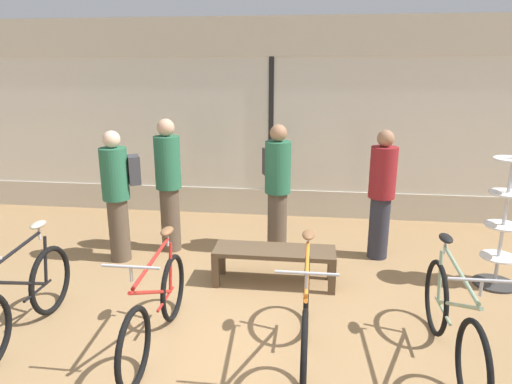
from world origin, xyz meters
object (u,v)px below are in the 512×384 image
(accessory_rack, at_px, (502,232))
(customer_near_bench, at_px, (118,192))
(bicycle_far_right, at_px, (452,323))
(customer_near_rack, at_px, (277,185))
(customer_mid_floor, at_px, (382,192))
(display_bench, at_px, (274,255))
(bicycle_far_left, at_px, (21,301))
(bicycle_left, at_px, (156,309))
(bicycle_right, at_px, (305,318))
(customer_by_window, at_px, (169,183))

(accessory_rack, height_order, customer_near_bench, customer_near_bench)
(bicycle_far_right, height_order, customer_near_bench, customer_near_bench)
(customer_near_rack, relative_size, customer_mid_floor, 1.03)
(accessory_rack, bearing_deg, display_bench, -173.74)
(bicycle_far_left, relative_size, bicycle_left, 1.01)
(bicycle_left, xyz_separation_m, bicycle_right, (1.33, -0.03, 0.03))
(accessory_rack, height_order, customer_by_window, customer_by_window)
(display_bench, relative_size, customer_by_window, 0.77)
(bicycle_far_left, xyz_separation_m, accessory_rack, (4.78, 1.68, 0.27))
(accessory_rack, bearing_deg, bicycle_far_right, -120.90)
(customer_near_rack, height_order, customer_mid_floor, customer_near_rack)
(bicycle_left, relative_size, display_bench, 1.21)
(bicycle_far_left, distance_m, bicycle_left, 1.28)
(customer_near_rack, bearing_deg, customer_near_bench, -166.05)
(bicycle_left, height_order, display_bench, bicycle_left)
(bicycle_far_left, relative_size, bicycle_right, 0.97)
(bicycle_left, relative_size, bicycle_right, 0.96)
(bicycle_far_right, relative_size, accessory_rack, 1.11)
(accessory_rack, distance_m, customer_mid_floor, 1.44)
(bicycle_far_left, xyz_separation_m, customer_near_rack, (2.17, 2.33, 0.56))
(bicycle_right, bearing_deg, display_bench, 105.30)
(bicycle_far_left, distance_m, customer_near_rack, 3.23)
(customer_near_bench, bearing_deg, customer_by_window, 36.78)
(customer_by_window, bearing_deg, customer_near_bench, -143.22)
(bicycle_far_left, relative_size, display_bench, 1.21)
(customer_near_rack, bearing_deg, customer_mid_floor, -0.08)
(accessory_rack, height_order, customer_mid_floor, customer_mid_floor)
(bicycle_right, xyz_separation_m, customer_near_rack, (-0.43, 2.33, 0.54))
(customer_near_bench, bearing_deg, accessory_rack, -1.90)
(bicycle_far_right, distance_m, accessory_rack, 1.88)
(bicycle_far_left, height_order, customer_near_bench, customer_near_bench)
(customer_mid_floor, xyz_separation_m, customer_near_bench, (-3.34, -0.49, 0.02))
(bicycle_right, relative_size, bicycle_far_right, 1.00)
(customer_near_bench, bearing_deg, bicycle_far_left, -95.68)
(accessory_rack, bearing_deg, bicycle_far_left, -160.64)
(accessory_rack, bearing_deg, customer_near_rack, 166.06)
(bicycle_right, height_order, customer_near_rack, customer_near_rack)
(bicycle_left, xyz_separation_m, display_bench, (0.94, 1.37, -0.02))
(accessory_rack, relative_size, customer_mid_floor, 0.94)
(customer_near_rack, bearing_deg, bicycle_far_right, -53.61)
(bicycle_far_left, bearing_deg, customer_mid_floor, 33.46)
(display_bench, height_order, customer_by_window, customer_by_window)
(bicycle_far_right, xyz_separation_m, customer_near_bench, (-3.64, 1.75, 0.52))
(customer_mid_floor, bearing_deg, bicycle_right, -111.39)
(bicycle_far_left, distance_m, customer_mid_floor, 4.25)
(bicycle_right, relative_size, accessory_rack, 1.10)
(bicycle_left, xyz_separation_m, customer_near_rack, (0.89, 2.30, 0.57))
(bicycle_right, bearing_deg, customer_mid_floor, 68.61)
(accessory_rack, relative_size, customer_near_bench, 0.93)
(bicycle_far_right, bearing_deg, customer_near_rack, 126.39)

